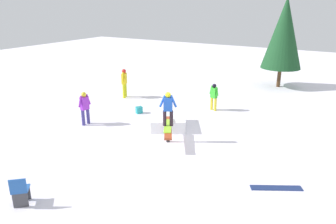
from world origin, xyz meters
The scene contains 11 objects.
ground_plane centered at (0.00, 0.00, 0.00)m, with size 60.00×60.00×0.00m, color white.
rail_feature centered at (0.00, 0.00, 0.57)m, with size 2.20×1.46×0.67m.
snow_kicker_ramp centered at (-1.44, -0.85, 0.26)m, with size 1.80×1.50×0.53m, color white.
main_rider_on_rail centered at (0.00, 0.00, 1.36)m, with size 1.42×0.93×1.41m.
bystander_purple centered at (0.21, -4.25, 0.86)m, with size 0.69×0.26×1.53m.
bystander_green centered at (-4.67, -0.03, 0.79)m, with size 0.29×0.58×1.40m.
bystander_yellow centered at (-4.25, -5.46, 0.94)m, with size 0.67×0.35×1.68m.
loose_snowboard_navy centered at (1.31, 4.58, 0.01)m, with size 1.54×0.28×0.02m, color navy.
folding_chair centered at (5.75, -1.31, 0.41)m, with size 0.62×0.62×0.88m.
backpack_on_snow centered at (-2.31, -3.06, 0.17)m, with size 0.30×0.22×0.34m, color teal.
pine_tree_near centered at (-11.40, 1.72, 3.47)m, with size 2.51×2.51×5.70m.
Camera 1 is at (10.40, 6.15, 5.38)m, focal length 35.00 mm.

